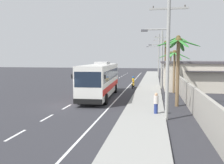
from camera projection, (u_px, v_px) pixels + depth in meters
ground_plane at (68, 106)px, 21.35m from camera, size 160.00×160.00×0.00m
sidewalk_kerb at (148, 92)px, 29.93m from camera, size 3.20×90.00×0.14m
lane_markings at (118, 87)px, 35.04m from camera, size 3.87×71.00×0.01m
boundary_wall at (177, 81)px, 33.08m from camera, size 0.24×60.00×2.08m
coach_bus_foreground at (100, 79)px, 26.03m from camera, size 3.36×11.95×3.86m
motorcycle_beside_bus at (133, 83)px, 34.34m from camera, size 0.56×1.96×1.65m
pedestrian_near_kerb at (156, 103)px, 17.85m from camera, size 0.36×0.36×1.57m
utility_pole_nearest at (167, 52)px, 16.16m from camera, size 3.11×0.24×8.79m
utility_pole_mid at (161, 58)px, 33.04m from camera, size 2.93×0.24×8.02m
utility_pole_far at (158, 55)px, 49.87m from camera, size 3.73×0.24×9.23m
palm_nearest at (165, 53)px, 43.75m from camera, size 3.14×3.26×7.43m
palm_second at (178, 53)px, 31.64m from camera, size 2.96×3.10×7.28m
palm_third at (174, 61)px, 28.97m from camera, size 3.78×3.58×5.25m
palm_fourth at (178, 57)px, 20.84m from camera, size 3.74×3.48×6.11m
palm_farthest at (171, 58)px, 50.78m from camera, size 3.46×3.71×5.70m
roadside_building at (223, 76)px, 31.88m from camera, size 16.45×8.18×3.85m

